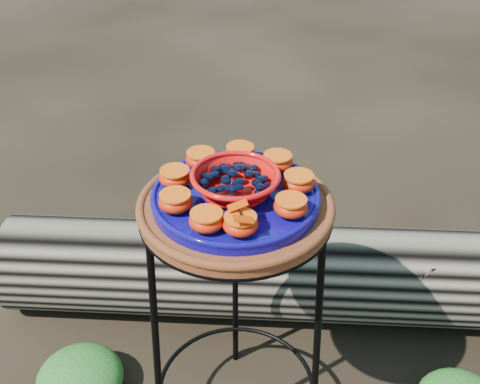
{
  "coord_description": "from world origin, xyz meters",
  "views": [
    {
      "loc": [
        -0.01,
        -1.01,
        1.44
      ],
      "look_at": [
        0.01,
        0.0,
        0.76
      ],
      "focal_mm": 45.0,
      "sensor_mm": 36.0,
      "label": 1
    }
  ],
  "objects_px": {
    "terracotta_saucer": "(236,209)",
    "red_bowl": "(235,184)",
    "driftwood_log": "(264,271)",
    "cobalt_plate": "(236,198)",
    "plant_stand": "(236,332)"
  },
  "relations": [
    {
      "from": "red_bowl",
      "to": "plant_stand",
      "type": "bearing_deg",
      "value": 0.0
    },
    {
      "from": "plant_stand",
      "to": "cobalt_plate",
      "type": "height_order",
      "value": "cobalt_plate"
    },
    {
      "from": "driftwood_log",
      "to": "plant_stand",
      "type": "bearing_deg",
      "value": -102.2
    },
    {
      "from": "plant_stand",
      "to": "red_bowl",
      "type": "xyz_separation_m",
      "value": [
        0.0,
        0.0,
        0.43
      ]
    },
    {
      "from": "plant_stand",
      "to": "terracotta_saucer",
      "type": "bearing_deg",
      "value": 0.0
    },
    {
      "from": "plant_stand",
      "to": "cobalt_plate",
      "type": "bearing_deg",
      "value": 0.0
    },
    {
      "from": "plant_stand",
      "to": "terracotta_saucer",
      "type": "distance_m",
      "value": 0.37
    },
    {
      "from": "plant_stand",
      "to": "driftwood_log",
      "type": "distance_m",
      "value": 0.49
    },
    {
      "from": "red_bowl",
      "to": "terracotta_saucer",
      "type": "bearing_deg",
      "value": 0.0
    },
    {
      "from": "plant_stand",
      "to": "terracotta_saucer",
      "type": "height_order",
      "value": "terracotta_saucer"
    },
    {
      "from": "terracotta_saucer",
      "to": "driftwood_log",
      "type": "xyz_separation_m",
      "value": [
        0.1,
        0.44,
        -0.56
      ]
    },
    {
      "from": "red_bowl",
      "to": "cobalt_plate",
      "type": "bearing_deg",
      "value": 0.0
    },
    {
      "from": "terracotta_saucer",
      "to": "red_bowl",
      "type": "relative_size",
      "value": 2.33
    },
    {
      "from": "cobalt_plate",
      "to": "driftwood_log",
      "type": "xyz_separation_m",
      "value": [
        0.1,
        0.44,
        -0.59
      ]
    },
    {
      "from": "cobalt_plate",
      "to": "red_bowl",
      "type": "relative_size",
      "value": 2.0
    }
  ]
}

